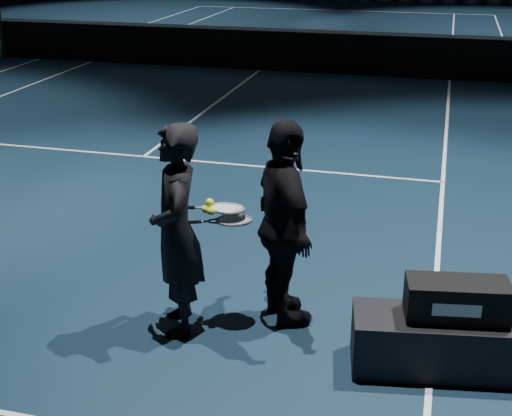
{
  "coord_description": "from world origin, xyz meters",
  "views": [
    {
      "loc": [
        4.01,
        -15.26,
        3.09
      ],
      "look_at": [
        2.7,
        -10.38,
        1.05
      ],
      "focal_mm": 50.0,
      "sensor_mm": 36.0,
      "label": 1
    }
  ],
  "objects_px": {
    "player_a": "(177,231)",
    "player_bench": "(452,343)",
    "racket_lower": "(234,220)",
    "tennis_balls": "(209,208)",
    "racket_upper": "(227,208)",
    "player_b": "(285,225)",
    "racket_bag": "(457,300)"
  },
  "relations": [
    {
      "from": "racket_bag",
      "to": "player_b",
      "type": "relative_size",
      "value": 0.42
    },
    {
      "from": "player_a",
      "to": "player_b",
      "type": "xyz_separation_m",
      "value": [
        0.79,
        0.32,
        0.0
      ]
    },
    {
      "from": "player_bench",
      "to": "tennis_balls",
      "type": "height_order",
      "value": "tennis_balls"
    },
    {
      "from": "player_b",
      "to": "racket_lower",
      "type": "distance_m",
      "value": 0.41
    },
    {
      "from": "racket_upper",
      "to": "tennis_balls",
      "type": "bearing_deg",
      "value": -170.43
    },
    {
      "from": "player_bench",
      "to": "racket_upper",
      "type": "relative_size",
      "value": 2.13
    },
    {
      "from": "racket_bag",
      "to": "racket_upper",
      "type": "xyz_separation_m",
      "value": [
        -1.78,
        0.23,
        0.43
      ]
    },
    {
      "from": "racket_upper",
      "to": "tennis_balls",
      "type": "relative_size",
      "value": 5.67
    },
    {
      "from": "player_bench",
      "to": "racket_lower",
      "type": "bearing_deg",
      "value": 163.51
    },
    {
      "from": "player_a",
      "to": "racket_upper",
      "type": "relative_size",
      "value": 2.52
    },
    {
      "from": "player_a",
      "to": "player_b",
      "type": "relative_size",
      "value": 1.0
    },
    {
      "from": "racket_lower",
      "to": "tennis_balls",
      "type": "bearing_deg",
      "value": 178.53
    },
    {
      "from": "player_b",
      "to": "tennis_balls",
      "type": "relative_size",
      "value": 14.31
    },
    {
      "from": "player_b",
      "to": "tennis_balls",
      "type": "distance_m",
      "value": 0.62
    },
    {
      "from": "racket_upper",
      "to": "tennis_balls",
      "type": "height_order",
      "value": "tennis_balls"
    },
    {
      "from": "player_a",
      "to": "racket_upper",
      "type": "xyz_separation_m",
      "value": [
        0.36,
        0.19,
        0.15
      ]
    },
    {
      "from": "player_bench",
      "to": "player_a",
      "type": "bearing_deg",
      "value": 169.36
    },
    {
      "from": "player_a",
      "to": "racket_lower",
      "type": "relative_size",
      "value": 2.52
    },
    {
      "from": "racket_upper",
      "to": "racket_lower",
      "type": "bearing_deg",
      "value": -42.66
    },
    {
      "from": "player_bench",
      "to": "player_b",
      "type": "bearing_deg",
      "value": 155.53
    },
    {
      "from": "player_a",
      "to": "player_bench",
      "type": "bearing_deg",
      "value": 67.45
    },
    {
      "from": "player_bench",
      "to": "player_b",
      "type": "distance_m",
      "value": 1.54
    },
    {
      "from": "player_a",
      "to": "tennis_balls",
      "type": "height_order",
      "value": "player_a"
    },
    {
      "from": "racket_bag",
      "to": "player_a",
      "type": "relative_size",
      "value": 0.42
    },
    {
      "from": "racket_lower",
      "to": "tennis_balls",
      "type": "xyz_separation_m",
      "value": [
        -0.18,
        -0.07,
        0.11
      ]
    },
    {
      "from": "player_bench",
      "to": "player_a",
      "type": "relative_size",
      "value": 0.84
    },
    {
      "from": "racket_lower",
      "to": "tennis_balls",
      "type": "distance_m",
      "value": 0.22
    },
    {
      "from": "racket_upper",
      "to": "tennis_balls",
      "type": "xyz_separation_m",
      "value": [
        -0.12,
        -0.09,
        0.03
      ]
    },
    {
      "from": "player_a",
      "to": "racket_lower",
      "type": "height_order",
      "value": "player_a"
    },
    {
      "from": "tennis_balls",
      "to": "player_a",
      "type": "bearing_deg",
      "value": -156.88
    },
    {
      "from": "player_bench",
      "to": "racket_upper",
      "type": "distance_m",
      "value": 1.96
    },
    {
      "from": "player_bench",
      "to": "racket_lower",
      "type": "xyz_separation_m",
      "value": [
        -1.72,
        0.21,
        0.71
      ]
    }
  ]
}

